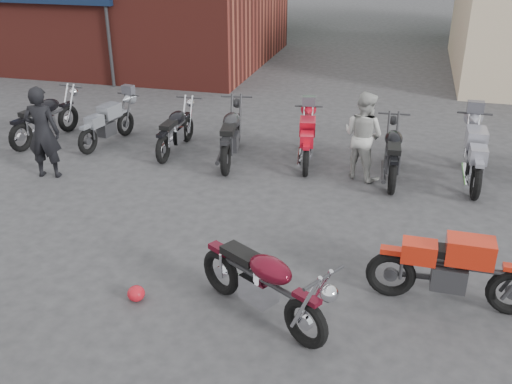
% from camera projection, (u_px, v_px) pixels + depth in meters
% --- Properties ---
extents(ground, '(90.00, 90.00, 0.00)m').
position_uv_depth(ground, '(216.00, 307.00, 7.40)').
color(ground, '#303032').
extents(brick_building, '(12.00, 8.00, 4.00)m').
position_uv_depth(brick_building, '(105.00, 2.00, 20.94)').
color(brick_building, maroon).
rests_on(brick_building, ground).
extents(vintage_motorcycle, '(2.12, 1.63, 1.19)m').
position_uv_depth(vintage_motorcycle, '(263.00, 279.00, 6.93)').
color(vintage_motorcycle, '#520A18').
rests_on(vintage_motorcycle, ground).
extents(sportbike, '(2.08, 0.71, 1.20)m').
position_uv_depth(sportbike, '(457.00, 266.00, 7.20)').
color(sportbike, red).
rests_on(sportbike, ground).
extents(helmet, '(0.23, 0.23, 0.21)m').
position_uv_depth(helmet, '(136.00, 293.00, 7.49)').
color(helmet, '#B3131F').
rests_on(helmet, ground).
extents(person_dark, '(0.73, 0.55, 1.81)m').
position_uv_depth(person_dark, '(43.00, 133.00, 10.93)').
color(person_dark, black).
rests_on(person_dark, ground).
extents(person_light, '(1.04, 0.97, 1.72)m').
position_uv_depth(person_light, '(363.00, 136.00, 10.91)').
color(person_light, '#ADADA8').
rests_on(person_light, ground).
extents(row_bike_0, '(1.02, 2.14, 1.19)m').
position_uv_depth(row_bike_0, '(45.00, 115.00, 12.95)').
color(row_bike_0, black).
rests_on(row_bike_0, ground).
extents(row_bike_1, '(0.91, 1.92, 1.07)m').
position_uv_depth(row_bike_1, '(107.00, 121.00, 12.77)').
color(row_bike_1, gray).
rests_on(row_bike_1, ground).
extents(row_bike_2, '(0.64, 1.91, 1.11)m').
position_uv_depth(row_bike_2, '(176.00, 127.00, 12.33)').
color(row_bike_2, black).
rests_on(row_bike_2, ground).
extents(row_bike_3, '(1.06, 2.25, 1.25)m').
position_uv_depth(row_bike_3, '(231.00, 132.00, 11.83)').
color(row_bike_3, '#242426').
rests_on(row_bike_3, ground).
extents(row_bike_4, '(0.92, 1.96, 1.09)m').
position_uv_depth(row_bike_4, '(307.00, 138.00, 11.73)').
color(row_bike_4, red).
rests_on(row_bike_4, ground).
extents(row_bike_5, '(0.80, 2.05, 1.17)m').
position_uv_depth(row_bike_5, '(393.00, 150.00, 10.98)').
color(row_bike_5, black).
rests_on(row_bike_5, ground).
extents(row_bike_6, '(0.71, 2.13, 1.23)m').
position_uv_depth(row_bike_6, '(475.00, 152.00, 10.78)').
color(row_bike_6, gray).
rests_on(row_bike_6, ground).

